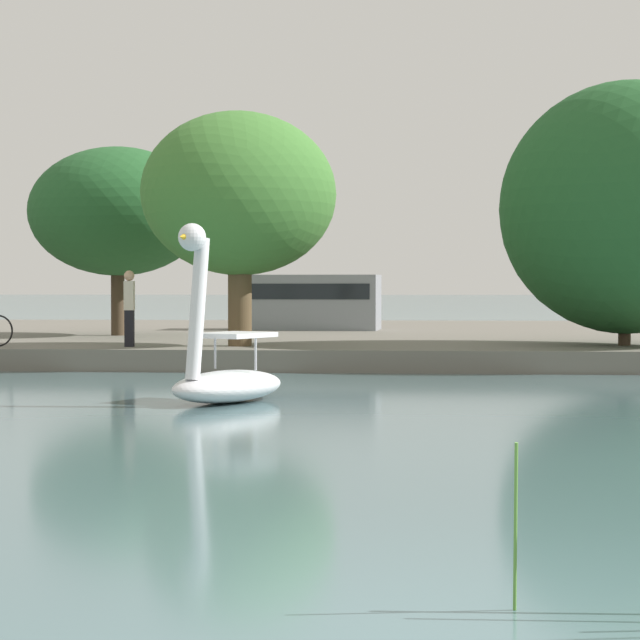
{
  "coord_description": "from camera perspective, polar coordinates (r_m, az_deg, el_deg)",
  "views": [
    {
      "loc": [
        -0.24,
        -6.96,
        1.91
      ],
      "look_at": [
        -2.04,
        16.31,
        1.27
      ],
      "focal_mm": 71.91,
      "sensor_mm": 36.0,
      "label": 1
    }
  ],
  "objects": [
    {
      "name": "person_on_path",
      "position": [
        29.59,
        -8.48,
        0.62
      ],
      "size": [
        0.24,
        0.24,
        1.75
      ],
      "color": "black",
      "rests_on": "shore_bank_far"
    },
    {
      "name": "tree_broadleaf_behind_dock",
      "position": [
        36.36,
        -9.01,
        4.78
      ],
      "size": [
        6.9,
        7.08,
        5.27
      ],
      "color": "#423323",
      "rests_on": "shore_bank_far"
    },
    {
      "name": "swan_boat",
      "position": [
        20.78,
        -4.27,
        -2.3
      ],
      "size": [
        2.21,
        2.83,
        2.87
      ],
      "color": "white",
      "rests_on": "ground_plane"
    },
    {
      "name": "ground_plane",
      "position": [
        7.22,
        6.33,
        -13.79
      ],
      "size": [
        470.98,
        470.98,
        0.0
      ],
      "primitive_type": "plane",
      "color": "slate"
    },
    {
      "name": "tree_broadleaf_left",
      "position": [
        29.76,
        -3.59,
        5.59
      ],
      "size": [
        6.04,
        5.83,
        5.43
      ],
      "color": "brown",
      "rests_on": "shore_bank_far"
    },
    {
      "name": "tree_willow_near_path",
      "position": [
        30.77,
        13.43,
        4.88
      ],
      "size": [
        8.12,
        8.15,
        6.17
      ],
      "color": "#423323",
      "rests_on": "shore_bank_far"
    },
    {
      "name": "parked_van",
      "position": [
        40.37,
        -0.62,
        0.9
      ],
      "size": [
        4.71,
        2.16,
        1.73
      ],
      "color": "gray",
      "rests_on": "shore_bank_far"
    },
    {
      "name": "shore_bank_far",
      "position": [
        39.27,
        4.78,
        -0.86
      ],
      "size": [
        119.35,
        23.43,
        0.49
      ],
      "primitive_type": "cube",
      "color": "#6B665B",
      "rests_on": "ground_plane"
    }
  ]
}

